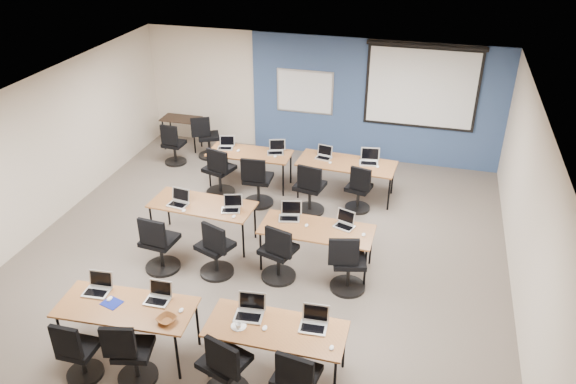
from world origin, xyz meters
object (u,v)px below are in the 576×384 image
(training_table_mid_left, at_px, (202,206))
(laptop_0, at_px, (98,287))
(laptop_8, at_px, (226,145))
(training_table_front_left, at_px, (126,309))
(task_chair_11, at_px, (359,192))
(laptop_10, at_px, (324,155))
(training_table_front_right, at_px, (276,331))
(laptop_1, at_px, (158,296))
(task_chair_1, at_px, (131,357))
(whiteboard, at_px, (305,92))
(laptop_7, at_px, (345,223))
(training_table_back_right, at_px, (346,165))
(task_chair_5, at_px, (216,253))
(task_chair_7, at_px, (347,267))
(projector_screen, at_px, (422,82))
(laptop_6, at_px, (290,214))
(laptop_2, at_px, (250,310))
(training_table_mid_right, at_px, (317,231))
(spare_chair_b, at_px, (173,148))
(utility_table, at_px, (181,122))
(laptop_4, at_px, (179,201))
(laptop_3, at_px, (314,322))
(task_chair_0, at_px, (78,355))
(laptop_11, at_px, (369,159))
(laptop_5, at_px, (232,206))
(training_table_back_left, at_px, (250,155))
(task_chair_8, at_px, (219,175))
(task_chair_4, at_px, (159,248))
(laptop_9, at_px, (276,150))
(task_chair_6, at_px, (278,257))
(spare_chair_a, at_px, (207,140))
(task_chair_9, at_px, (257,185))
(task_chair_2, at_px, (225,371))
(task_chair_10, at_px, (310,192))

(training_table_mid_left, xyz_separation_m, laptop_0, (-0.42, -2.52, 0.11))
(laptop_8, bearing_deg, training_table_mid_left, -93.92)
(training_table_front_left, relative_size, task_chair_11, 1.84)
(laptop_10, bearing_deg, training_table_front_right, -74.65)
(laptop_1, distance_m, task_chair_1, 0.82)
(whiteboard, height_order, laptop_7, whiteboard)
(training_table_back_right, xyz_separation_m, task_chair_5, (-1.51, -3.11, -0.26))
(task_chair_7, bearing_deg, task_chair_5, 170.19)
(projector_screen, xyz_separation_m, laptop_6, (-1.73, -4.08, -1.09))
(task_chair_7, relative_size, task_chair_11, 1.06)
(laptop_2, height_order, task_chair_7, task_chair_7)
(training_table_back_right, bearing_deg, task_chair_1, -103.97)
(training_table_mid_right, distance_m, spare_chair_b, 4.87)
(laptop_6, bearing_deg, utility_table, 121.78)
(laptop_4, bearing_deg, training_table_mid_left, 22.13)
(laptop_3, distance_m, spare_chair_b, 6.70)
(task_chair_0, xyz_separation_m, laptop_11, (2.77, 5.67, 0.41))
(laptop_5, bearing_deg, training_table_back_left, 84.18)
(training_table_mid_left, distance_m, task_chair_7, 2.73)
(task_chair_8, bearing_deg, training_table_front_left, -67.87)
(laptop_2, height_order, task_chair_4, task_chair_4)
(training_table_front_right, bearing_deg, laptop_9, 105.81)
(training_table_back_right, bearing_deg, spare_chair_b, 176.89)
(laptop_7, xyz_separation_m, task_chair_11, (-0.03, 1.77, -0.39))
(task_chair_4, height_order, task_chair_6, task_chair_4)
(task_chair_7, relative_size, spare_chair_a, 1.03)
(spare_chair_a, bearing_deg, task_chair_9, -71.74)
(laptop_2, bearing_deg, task_chair_6, 88.17)
(laptop_0, bearing_deg, laptop_8, 85.49)
(task_chair_11, bearing_deg, laptop_8, -177.67)
(projector_screen, distance_m, laptop_11, 2.16)
(task_chair_5, bearing_deg, projector_screen, 82.74)
(laptop_4, height_order, spare_chair_b, laptop_4)
(laptop_1, bearing_deg, projector_screen, 64.25)
(task_chair_2, xyz_separation_m, task_chair_11, (0.83, 4.85, -0.04))
(task_chair_8, bearing_deg, laptop_8, 114.20)
(training_table_front_right, relative_size, spare_chair_b, 1.79)
(laptop_11, bearing_deg, task_chair_9, -163.15)
(whiteboard, relative_size, task_chair_2, 1.23)
(task_chair_1, height_order, task_chair_8, task_chair_8)
(laptop_8, relative_size, laptop_11, 0.85)
(laptop_2, bearing_deg, training_table_mid_left, 118.65)
(task_chair_1, height_order, task_chair_10, task_chair_10)
(task_chair_0, relative_size, task_chair_6, 0.92)
(task_chair_9, distance_m, task_chair_10, 1.04)
(training_table_mid_right, distance_m, laptop_2, 2.22)
(task_chair_2, xyz_separation_m, task_chair_4, (-1.93, 2.14, -0.00))
(task_chair_4, height_order, laptop_11, task_chair_4)
(laptop_2, distance_m, task_chair_10, 3.85)
(training_table_mid_left, height_order, laptop_8, laptop_8)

